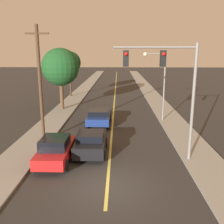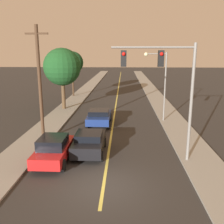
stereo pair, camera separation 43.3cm
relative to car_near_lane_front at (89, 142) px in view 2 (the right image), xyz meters
The scene contains 12 objects.
ground_plane 4.34m from the car_near_lane_front, 73.07° to the right, with size 200.00×200.00×0.00m, color #2D2B28.
road_surface 31.95m from the car_near_lane_front, 87.77° to the left, with size 8.88×80.00×0.01m.
sidewalk_left 32.23m from the car_near_lane_front, 97.93° to the left, with size 2.50×80.00×0.12m.
sidewalk_right 32.67m from the car_near_lane_front, 77.74° to the left, with size 2.50×80.00×0.12m.
car_near_lane_front is the anchor object (origin of this frame).
car_near_lane_second 6.64m from the car_near_lane_front, 90.00° to the left, with size 2.11×3.94×1.41m.
car_outer_lane_front 2.39m from the car_near_lane_front, 144.84° to the right, with size 1.87×4.06×1.60m.
traffic_signal_mast 6.35m from the car_near_lane_front, 11.37° to the right, with size 4.70×0.42×6.86m.
streetlamp_right 10.37m from the car_near_lane_front, 55.70° to the left, with size 2.10×0.36×6.36m.
utility_pole_left 5.73m from the car_near_lane_front, 148.47° to the left, with size 1.60×0.24×8.18m.
tree_left_near 22.41m from the car_near_lane_front, 103.93° to the left, with size 3.22×3.22×6.48m.
tree_left_far 14.11m from the car_near_lane_front, 110.25° to the left, with size 4.16×4.16×6.83m.
Camera 2 is at (0.94, -11.10, 6.46)m, focal length 40.00 mm.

